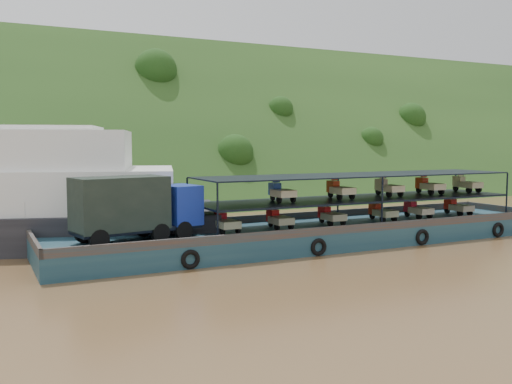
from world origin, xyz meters
name	(u,v)px	position (x,y,z in m)	size (l,w,h in m)	color
ground	(302,241)	(0.00, 0.00, 0.00)	(160.00, 160.00, 0.00)	brown
hillside	(153,196)	(0.00, 36.00, 0.00)	(140.00, 28.00, 28.00)	#1C3814
cargo_barge	(299,227)	(-1.07, -1.47, 1.20)	(35.00, 7.18, 4.84)	#133144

